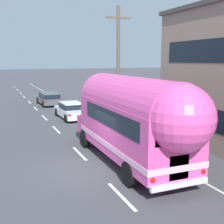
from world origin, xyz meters
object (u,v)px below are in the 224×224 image
utility_pole (118,66)px  painted_bus (134,117)px  car_second (49,98)px  car_lead (71,110)px

utility_pole → painted_bus: bearing=-108.3°
painted_bus → car_second: size_ratio=2.23×
utility_pole → car_lead: utility_pole is taller
utility_pole → car_lead: bearing=117.1°
car_lead → car_second: bearing=92.2°
painted_bus → car_lead: 12.34m
utility_pole → car_lead: size_ratio=1.86×
painted_bus → car_lead: painted_bus is taller
painted_bus → car_second: (-0.07, 20.45, -1.52)m
utility_pole → car_lead: 6.28m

